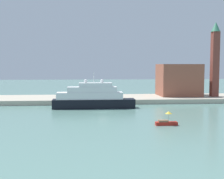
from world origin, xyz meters
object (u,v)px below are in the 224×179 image
at_px(bell_tower, 215,57).
at_px(mooring_bollard, 117,98).
at_px(harbor_building, 179,80).
at_px(person_figure, 81,96).
at_px(parked_car, 71,96).
at_px(large_yacht, 93,98).
at_px(small_motorboat, 166,121).

height_order(bell_tower, mooring_bollard, bell_tower).
xyz_separation_m(harbor_building, person_figure, (-38.02, -6.87, -5.40)).
bearing_deg(parked_car, bell_tower, 0.71).
height_order(bell_tower, person_figure, bell_tower).
distance_m(large_yacht, parked_car, 16.99).
height_order(harbor_building, mooring_bollard, harbor_building).
bearing_deg(mooring_bollard, harbor_building, 25.04).
distance_m(small_motorboat, person_figure, 46.37).
bearing_deg(small_motorboat, parked_car, 118.48).
bearing_deg(person_figure, small_motorboat, -64.32).
height_order(large_yacht, person_figure, large_yacht).
bearing_deg(harbor_building, parked_car, -172.67).
bearing_deg(person_figure, harbor_building, 10.25).
distance_m(bell_tower, mooring_bollard, 41.29).
distance_m(small_motorboat, bell_tower, 55.69).
bearing_deg(person_figure, large_yacht, -73.67).
bearing_deg(large_yacht, bell_tower, 18.93).
xyz_separation_m(bell_tower, mooring_bollard, (-37.95, -7.28, -14.55)).
relative_size(large_yacht, harbor_building, 1.66).
distance_m(large_yacht, small_motorboat, 32.42).
height_order(bell_tower, parked_car, bell_tower).
xyz_separation_m(small_motorboat, mooring_bollard, (-7.63, 36.70, 1.20)).
distance_m(large_yacht, bell_tower, 50.84).
bearing_deg(small_motorboat, bell_tower, 55.42).
height_order(large_yacht, bell_tower, bell_tower).
bearing_deg(person_figure, bell_tower, 2.51).
bearing_deg(bell_tower, large_yacht, -161.07).
relative_size(small_motorboat, person_figure, 3.07).
bearing_deg(small_motorboat, large_yacht, 119.79).
bearing_deg(mooring_bollard, small_motorboat, -78.26).
distance_m(harbor_building, mooring_bollard, 28.79).
relative_size(small_motorboat, parked_car, 1.25).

